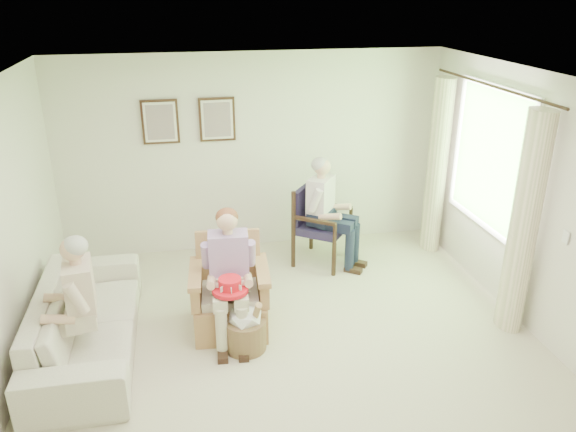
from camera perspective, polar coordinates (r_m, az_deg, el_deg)
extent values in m
plane|color=beige|center=(5.52, 0.88, -14.83)|extent=(5.50, 5.50, 0.00)
cube|color=silver|center=(7.39, -3.56, 6.34)|extent=(5.00, 0.04, 2.60)
cube|color=silver|center=(5.87, 25.58, -0.24)|extent=(0.04, 5.50, 2.60)
cube|color=white|center=(4.46, 1.08, 12.84)|extent=(5.00, 5.50, 0.02)
cube|color=#2D6B23|center=(6.71, 19.87, 5.58)|extent=(0.02, 1.40, 1.50)
cube|color=white|center=(6.54, 20.69, 12.12)|extent=(0.04, 1.52, 0.06)
cube|color=white|center=(6.95, 18.96, -0.57)|extent=(0.04, 1.52, 0.06)
cylinder|color=#382114|center=(6.49, 20.02, 12.32)|extent=(0.03, 2.50, 0.03)
cylinder|color=beige|center=(5.99, 22.83, -0.90)|extent=(0.34, 0.34, 2.30)
cylinder|color=beige|center=(7.58, 14.89, 4.84)|extent=(0.34, 0.34, 2.30)
cube|color=#382114|center=(7.19, -12.85, 9.31)|extent=(0.45, 0.03, 0.55)
cube|color=silver|center=(7.17, -12.85, 9.28)|extent=(0.39, 0.01, 0.49)
cube|color=tan|center=(7.16, -12.85, 9.26)|extent=(0.33, 0.01, 0.43)
cube|color=#382114|center=(7.20, -7.21, 9.72)|extent=(0.45, 0.03, 0.55)
cube|color=silver|center=(7.18, -7.20, 9.68)|extent=(0.39, 0.01, 0.49)
cube|color=tan|center=(7.17, -7.19, 9.67)|extent=(0.33, 0.01, 0.43)
cube|color=tan|center=(5.95, -5.83, -9.67)|extent=(0.73, 0.71, 0.38)
cube|color=beige|center=(5.81, -5.89, -7.84)|extent=(0.56, 0.54, 0.09)
cube|color=tan|center=(5.97, -6.31, -4.10)|extent=(0.67, 0.21, 0.57)
cube|color=tan|center=(5.77, -9.30, -7.12)|extent=(0.09, 0.65, 0.27)
cube|color=tan|center=(5.82, -2.65, -6.56)|extent=(0.09, 0.65, 0.27)
cylinder|color=black|center=(6.97, 1.69, -4.23)|extent=(0.05, 0.05, 0.43)
cylinder|color=black|center=(7.11, 6.33, -3.79)|extent=(0.05, 0.05, 0.43)
cylinder|color=black|center=(7.45, 0.75, -2.38)|extent=(0.05, 0.05, 0.43)
cylinder|color=black|center=(7.59, 5.11, -2.00)|extent=(0.05, 0.05, 0.43)
cube|color=#231C3D|center=(7.17, 3.52, -1.16)|extent=(0.57, 0.55, 0.10)
cube|color=#231C3D|center=(7.30, 3.05, 1.56)|extent=(0.53, 0.07, 0.49)
imported|color=silver|center=(5.87, -19.77, -9.87)|extent=(2.29, 0.89, 0.67)
cube|color=beige|center=(5.73, -5.96, -6.49)|extent=(0.40, 0.26, 0.16)
cube|color=#B38DC7|center=(5.62, -6.09, -3.89)|extent=(0.39, 0.24, 0.46)
sphere|color=#DDAD8E|center=(5.46, -6.24, -0.46)|extent=(0.21, 0.21, 0.21)
ellipsoid|color=brown|center=(5.47, -6.27, -0.12)|extent=(0.22, 0.22, 0.18)
cube|color=beige|center=(5.56, -6.74, -8.10)|extent=(0.14, 0.44, 0.13)
cube|color=beige|center=(5.58, -4.68, -7.93)|extent=(0.14, 0.44, 0.13)
cylinder|color=beige|center=(5.53, -6.43, -11.47)|extent=(0.12, 0.12, 0.48)
cylinder|color=beige|center=(5.55, -4.33, -11.29)|extent=(0.12, 0.12, 0.48)
cube|color=#192138|center=(7.10, 3.55, 0.02)|extent=(0.40, 0.26, 0.16)
cube|color=white|center=(7.02, 3.56, 2.19)|extent=(0.39, 0.24, 0.46)
sphere|color=#DDAD8E|center=(6.89, 3.66, 5.05)|extent=(0.21, 0.21, 0.21)
ellipsoid|color=#B7B2AD|center=(6.91, 3.61, 5.31)|extent=(0.22, 0.22, 0.18)
cube|color=#192138|center=(6.90, 3.20, -1.11)|extent=(0.14, 0.44, 0.13)
cube|color=#192138|center=(6.95, 4.80, -0.98)|extent=(0.14, 0.44, 0.13)
cylinder|color=#192138|center=(6.85, 3.56, -3.99)|extent=(0.12, 0.12, 0.54)
cylinder|color=#192138|center=(6.90, 5.17, -3.84)|extent=(0.12, 0.12, 0.54)
cube|color=beige|center=(5.54, -20.42, -9.20)|extent=(0.42, 0.26, 0.16)
cube|color=beige|center=(5.42, -20.79, -6.55)|extent=(0.41, 0.24, 0.46)
sphere|color=#DDAD8E|center=(5.25, -21.35, -3.06)|extent=(0.21, 0.21, 0.21)
ellipsoid|color=#B7B2AD|center=(5.26, -21.35, -2.70)|extent=(0.22, 0.22, 0.18)
cube|color=beige|center=(5.40, -21.73, -10.90)|extent=(0.14, 0.44, 0.13)
cube|color=beige|center=(5.36, -19.60, -10.82)|extent=(0.14, 0.44, 0.13)
cylinder|color=beige|center=(5.37, -21.67, -14.35)|extent=(0.12, 0.12, 0.47)
cylinder|color=beige|center=(5.34, -19.50, -14.29)|extent=(0.12, 0.12, 0.47)
cylinder|color=red|center=(5.47, -5.89, -7.44)|extent=(0.35, 0.35, 0.04)
cylinder|color=red|center=(5.44, -5.91, -6.89)|extent=(0.22, 0.22, 0.12)
cube|color=white|center=(5.44, -4.69, -6.79)|extent=(0.05, 0.01, 0.05)
cube|color=white|center=(5.51, -5.15, -6.41)|extent=(0.04, 0.04, 0.05)
cube|color=white|center=(5.54, -6.04, -6.31)|extent=(0.01, 0.04, 0.05)
cube|color=white|center=(5.50, -6.86, -6.55)|extent=(0.04, 0.04, 0.05)
cube|color=white|center=(5.43, -7.14, -6.99)|extent=(0.04, 0.01, 0.05)
cube|color=white|center=(5.36, -6.70, -7.39)|extent=(0.04, 0.04, 0.05)
cube|color=white|center=(5.34, -5.79, -7.49)|extent=(0.01, 0.05, 0.05)
cube|color=white|center=(5.37, -4.95, -7.24)|extent=(0.04, 0.04, 0.05)
cylinder|color=#A28358|center=(5.66, -4.35, -11.90)|extent=(0.47, 0.47, 0.32)
ellipsoid|color=white|center=(5.54, -4.41, -10.14)|extent=(0.36, 0.36, 0.22)
cylinder|color=#A57F56|center=(5.51, -3.39, -10.31)|extent=(0.16, 0.29, 0.48)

